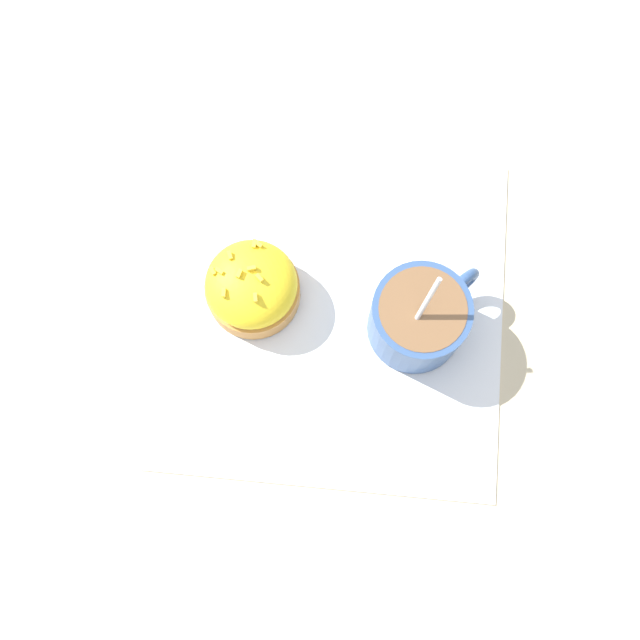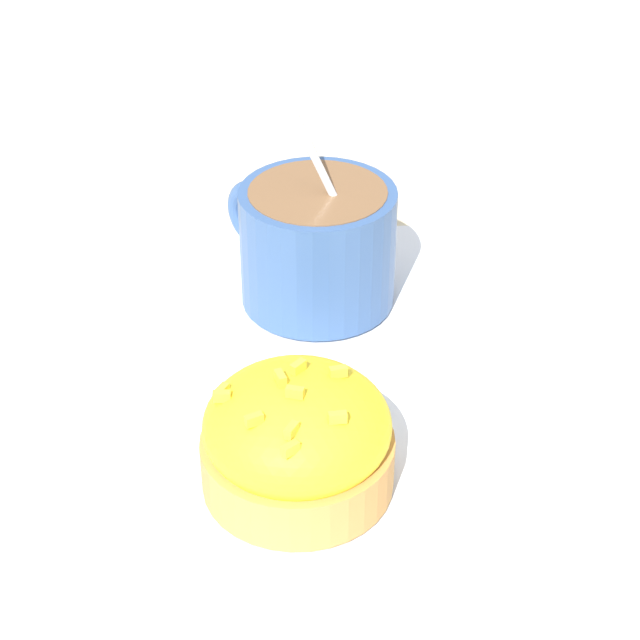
# 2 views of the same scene
# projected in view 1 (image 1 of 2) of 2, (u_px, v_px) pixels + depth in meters

# --- Properties ---
(ground_plane) EXTENTS (3.00, 3.00, 0.00)m
(ground_plane) POSITION_uv_depth(u_px,v_px,m) (333.00, 312.00, 0.64)
(ground_plane) COLOR #C6B793
(paper_napkin) EXTENTS (0.32, 0.33, 0.00)m
(paper_napkin) POSITION_uv_depth(u_px,v_px,m) (333.00, 312.00, 0.64)
(paper_napkin) COLOR white
(paper_napkin) RESTS_ON ground_plane
(coffee_cup) EXTENTS (0.08, 0.09, 0.10)m
(coffee_cup) POSITION_uv_depth(u_px,v_px,m) (420.00, 317.00, 0.60)
(coffee_cup) COLOR #335184
(coffee_cup) RESTS_ON paper_napkin
(frosted_pastry) EXTENTS (0.08, 0.08, 0.06)m
(frosted_pastry) POSITION_uv_depth(u_px,v_px,m) (252.00, 286.00, 0.62)
(frosted_pastry) COLOR #C18442
(frosted_pastry) RESTS_ON paper_napkin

